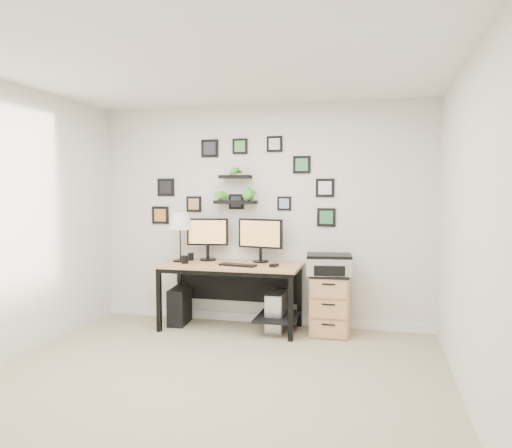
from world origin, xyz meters
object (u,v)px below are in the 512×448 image
(desk, at_px, (234,274))
(printer, at_px, (329,264))
(pc_tower_black, at_px, (180,306))
(file_cabinet, at_px, (331,304))
(monitor_left, at_px, (208,236))
(table_lamp, at_px, (180,222))
(monitor_right, at_px, (260,237))
(mug, at_px, (185,260))
(pc_tower_grey, at_px, (277,311))

(desk, relative_size, printer, 3.04)
(pc_tower_black, xyz_separation_m, file_cabinet, (1.79, 0.02, 0.12))
(monitor_left, relative_size, table_lamp, 0.88)
(table_lamp, bearing_deg, file_cabinet, 0.96)
(desk, distance_m, monitor_right, 0.53)
(pc_tower_black, bearing_deg, printer, -6.81)
(monitor_right, distance_m, mug, 0.91)
(table_lamp, bearing_deg, pc_tower_grey, 1.00)
(pc_tower_black, relative_size, pc_tower_grey, 0.98)
(printer, bearing_deg, desk, -179.13)
(monitor_right, height_order, pc_tower_black, monitor_right)
(file_cabinet, bearing_deg, printer, -115.12)
(mug, xyz_separation_m, file_cabinet, (1.66, 0.17, -0.46))
(desk, relative_size, table_lamp, 2.77)
(desk, xyz_separation_m, table_lamp, (-0.67, 0.03, 0.59))
(printer, bearing_deg, pc_tower_grey, 176.84)
(pc_tower_grey, relative_size, printer, 0.83)
(monitor_left, xyz_separation_m, pc_tower_grey, (0.88, -0.14, -0.83))
(table_lamp, height_order, pc_tower_grey, table_lamp)
(mug, height_order, printer, printer)
(mug, distance_m, pc_tower_grey, 1.21)
(mug, relative_size, pc_tower_black, 0.21)
(desk, xyz_separation_m, mug, (-0.56, -0.11, 0.17))
(monitor_left, height_order, file_cabinet, monitor_left)
(monitor_right, distance_m, pc_tower_black, 1.28)
(desk, distance_m, table_lamp, 0.89)
(monitor_right, bearing_deg, desk, -145.35)
(mug, distance_m, file_cabinet, 1.73)
(pc_tower_black, height_order, file_cabinet, file_cabinet)
(mug, height_order, pc_tower_grey, mug)
(monitor_left, height_order, printer, monitor_left)
(pc_tower_grey, height_order, file_cabinet, file_cabinet)
(table_lamp, xyz_separation_m, pc_tower_grey, (1.16, 0.02, -1.00))
(pc_tower_grey, bearing_deg, file_cabinet, 0.89)
(table_lamp, distance_m, mug, 0.46)
(monitor_right, relative_size, pc_tower_black, 1.28)
(pc_tower_black, distance_m, pc_tower_grey, 1.18)
(monitor_left, bearing_deg, printer, -6.55)
(monitor_left, bearing_deg, monitor_right, -0.28)
(pc_tower_grey, distance_m, file_cabinet, 0.62)
(pc_tower_grey, bearing_deg, desk, -174.30)
(monitor_left, relative_size, printer, 0.96)
(pc_tower_black, bearing_deg, monitor_right, 2.48)
(monitor_left, xyz_separation_m, monitor_right, (0.65, -0.00, 0.01))
(mug, bearing_deg, table_lamp, 128.25)
(desk, relative_size, monitor_left, 3.16)
(table_lamp, height_order, mug, table_lamp)
(monitor_right, relative_size, mug, 5.94)
(desk, distance_m, monitor_left, 0.60)
(table_lamp, bearing_deg, pc_tower_black, 161.92)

